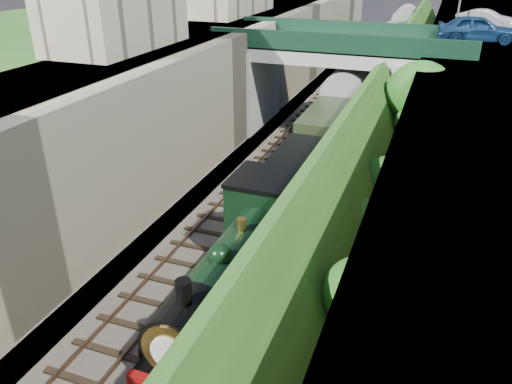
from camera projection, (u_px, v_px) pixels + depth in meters
name	position (u px, v px, depth m)	size (l,w,h in m)	color
trackbed	(316.00, 153.00, 31.56)	(10.00, 90.00, 0.20)	#473F38
retaining_wall	(235.00, 92.00, 31.77)	(1.00, 90.00, 7.00)	#756B56
street_plateau_left	(186.00, 87.00, 32.86)	(6.00, 90.00, 7.00)	#262628
street_plateau_right	(488.00, 124.00, 27.26)	(8.00, 90.00, 6.25)	#262628
embankment_slope	(398.00, 135.00, 26.57)	(4.67, 90.00, 6.37)	#1E4714
track_left	(286.00, 147.00, 32.12)	(2.50, 90.00, 0.20)	black
track_right	(335.00, 153.00, 31.12)	(2.50, 90.00, 0.20)	black
road_bridge	(348.00, 77.00, 32.88)	(16.00, 6.40, 7.25)	gray
building_near	(116.00, 8.00, 25.55)	(4.00, 8.00, 4.00)	gray
tree	(422.00, 98.00, 26.36)	(3.60, 3.80, 6.60)	black
car_blue	(477.00, 29.00, 32.00)	(1.98, 4.92, 1.68)	navy
car_silver	(485.00, 19.00, 37.54)	(1.44, 4.13, 1.36)	#9C9CA0
locomotive	(240.00, 267.00, 17.18)	(3.10, 10.22, 3.83)	black
tender	(299.00, 187.00, 23.50)	(2.70, 6.00, 3.05)	black
coach_front	(350.00, 107.00, 33.92)	(2.90, 18.00, 3.70)	black
coach_middle	(385.00, 56.00, 49.74)	(2.90, 18.00, 3.70)	black
coach_rear	(404.00, 30.00, 65.56)	(2.90, 18.00, 3.70)	black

